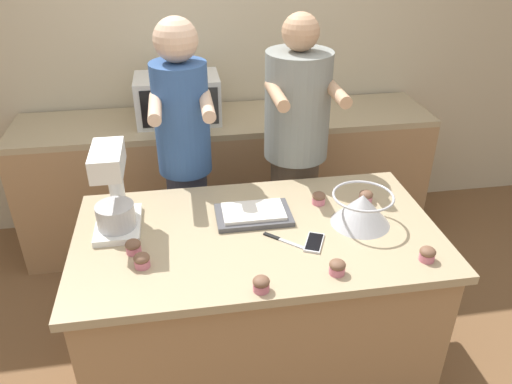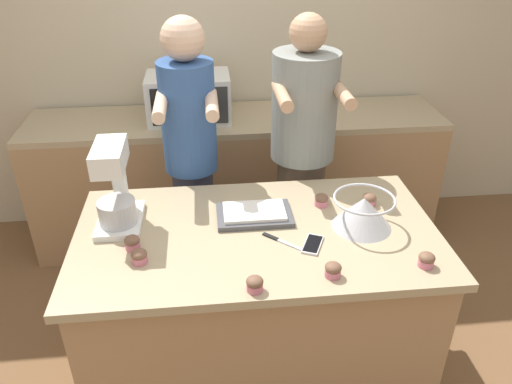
# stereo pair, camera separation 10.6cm
# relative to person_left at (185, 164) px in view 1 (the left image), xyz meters

# --- Properties ---
(ground_plane) EXTENTS (16.00, 16.00, 0.00)m
(ground_plane) POSITION_rel_person_left_xyz_m (0.30, -0.66, -0.93)
(ground_plane) COLOR brown
(back_wall) EXTENTS (10.00, 0.06, 2.70)m
(back_wall) POSITION_rel_person_left_xyz_m (0.30, 1.01, 0.42)
(back_wall) COLOR beige
(back_wall) RESTS_ON ground_plane
(island_counter) EXTENTS (1.64, 0.91, 0.89)m
(island_counter) POSITION_rel_person_left_xyz_m (0.30, -0.66, -0.48)
(island_counter) COLOR #A87F56
(island_counter) RESTS_ON ground_plane
(back_counter) EXTENTS (2.80, 0.60, 0.93)m
(back_counter) POSITION_rel_person_left_xyz_m (0.30, 0.66, -0.46)
(back_counter) COLOR #A87F56
(back_counter) RESTS_ON ground_plane
(person_left) EXTENTS (0.31, 0.49, 1.72)m
(person_left) POSITION_rel_person_left_xyz_m (0.00, 0.00, 0.00)
(person_left) COLOR #33384C
(person_left) RESTS_ON ground_plane
(person_right) EXTENTS (0.37, 0.52, 1.72)m
(person_right) POSITION_rel_person_left_xyz_m (0.62, 0.00, -0.03)
(person_right) COLOR brown
(person_right) RESTS_ON ground_plane
(stand_mixer) EXTENTS (0.20, 0.30, 0.40)m
(stand_mixer) POSITION_rel_person_left_xyz_m (-0.33, -0.52, 0.14)
(stand_mixer) COLOR white
(stand_mixer) RESTS_ON island_counter
(mixing_bowl) EXTENTS (0.28, 0.28, 0.15)m
(mixing_bowl) POSITION_rel_person_left_xyz_m (0.78, -0.67, 0.04)
(mixing_bowl) COLOR #BCBCC1
(mixing_bowl) RESTS_ON island_counter
(baking_tray) EXTENTS (0.35, 0.22, 0.04)m
(baking_tray) POSITION_rel_person_left_xyz_m (0.29, -0.54, -0.02)
(baking_tray) COLOR #4C4C51
(baking_tray) RESTS_ON island_counter
(microwave_oven) EXTENTS (0.54, 0.35, 0.30)m
(microwave_oven) POSITION_rel_person_left_xyz_m (-0.01, 0.65, 0.15)
(microwave_oven) COLOR silver
(microwave_oven) RESTS_ON back_counter
(cell_phone) EXTENTS (0.12, 0.16, 0.01)m
(cell_phone) POSITION_rel_person_left_xyz_m (0.52, -0.79, -0.03)
(cell_phone) COLOR silver
(cell_phone) RESTS_ON island_counter
(knife) EXTENTS (0.17, 0.16, 0.01)m
(knife) POSITION_rel_person_left_xyz_m (0.39, -0.75, -0.03)
(knife) COLOR #BCBCC1
(knife) RESTS_ON island_counter
(cupcake_0) EXTENTS (0.07, 0.07, 0.06)m
(cupcake_0) POSITION_rel_person_left_xyz_m (0.87, -0.49, -0.00)
(cupcake_0) COLOR #D17084
(cupcake_0) RESTS_ON island_counter
(cupcake_1) EXTENTS (0.07, 0.07, 0.06)m
(cupcake_1) POSITION_rel_person_left_xyz_m (-0.21, -0.83, -0.00)
(cupcake_1) COLOR #D17084
(cupcake_1) RESTS_ON island_counter
(cupcake_2) EXTENTS (0.07, 0.07, 0.06)m
(cupcake_2) POSITION_rel_person_left_xyz_m (0.63, -0.47, -0.00)
(cupcake_2) COLOR #D17084
(cupcake_2) RESTS_ON island_counter
(cupcake_3) EXTENTS (0.07, 0.07, 0.06)m
(cupcake_3) POSITION_rel_person_left_xyz_m (0.95, -0.98, -0.00)
(cupcake_3) COLOR #D17084
(cupcake_3) RESTS_ON island_counter
(cupcake_4) EXTENTS (0.07, 0.07, 0.06)m
(cupcake_4) POSITION_rel_person_left_xyz_m (-0.25, -0.73, -0.00)
(cupcake_4) COLOR #D17084
(cupcake_4) RESTS_ON island_counter
(cupcake_5) EXTENTS (0.07, 0.07, 0.06)m
(cupcake_5) POSITION_rel_person_left_xyz_m (0.24, -1.05, -0.00)
(cupcake_5) COLOR #D17084
(cupcake_5) RESTS_ON island_counter
(cupcake_6) EXTENTS (0.07, 0.07, 0.06)m
(cupcake_6) POSITION_rel_person_left_xyz_m (0.56, -1.00, -0.00)
(cupcake_6) COLOR #D17084
(cupcake_6) RESTS_ON island_counter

